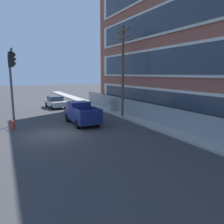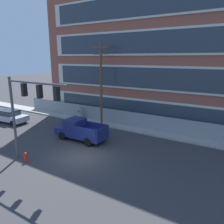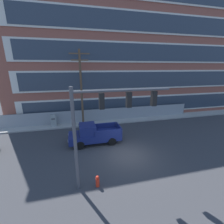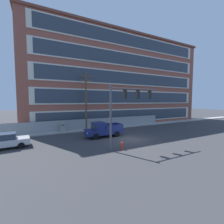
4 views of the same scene
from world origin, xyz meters
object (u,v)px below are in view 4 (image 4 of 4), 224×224
electrical_cabinet (63,127)px  traffic_signal_mast (127,103)px  pickup_truck_navy (103,130)px  sedan_silver (5,141)px  fire_hydrant (122,146)px  utility_pole_near_corner (86,99)px

electrical_cabinet → traffic_signal_mast: bearing=-67.3°
pickup_truck_navy → electrical_cabinet: size_ratio=3.09×
sedan_silver → electrical_cabinet: bearing=39.2°
pickup_truck_navy → sedan_silver: bearing=-179.8°
electrical_cabinet → fire_hydrant: (3.97, -11.09, -0.46)m
traffic_signal_mast → electrical_cabinet: size_ratio=3.82×
pickup_truck_navy → sedan_silver: (-10.95, -0.04, -0.15)m
utility_pole_near_corner → fire_hydrant: 11.63m
pickup_truck_navy → fire_hydrant: 5.86m
traffic_signal_mast → utility_pole_near_corner: (-0.94, 10.47, 0.43)m
pickup_truck_navy → electrical_cabinet: bearing=130.1°
traffic_signal_mast → sedan_silver: bearing=153.1°
traffic_signal_mast → sedan_silver: size_ratio=1.43×
sedan_silver → utility_pole_near_corner: (10.15, 4.85, 4.31)m
pickup_truck_navy → utility_pole_near_corner: utility_pole_near_corner is taller
sedan_silver → fire_hydrant: sedan_silver is taller
traffic_signal_mast → pickup_truck_navy: (-0.14, 5.66, -3.73)m
sedan_silver → traffic_signal_mast: bearing=-26.9°
fire_hydrant → sedan_silver: bearing=151.1°
pickup_truck_navy → fire_hydrant: (-0.47, -5.82, -0.57)m
traffic_signal_mast → fire_hydrant: (-0.62, -0.16, -4.29)m
fire_hydrant → electrical_cabinet: bearing=109.7°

